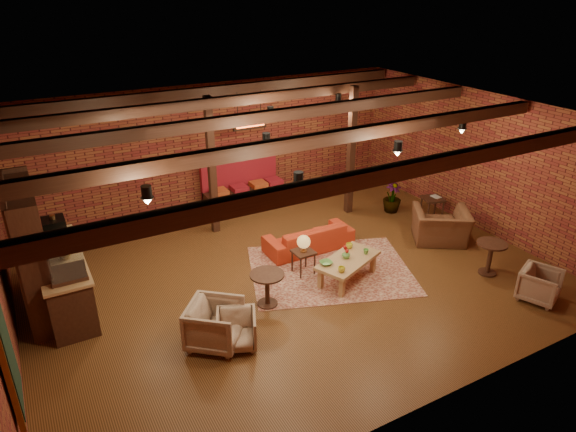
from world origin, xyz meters
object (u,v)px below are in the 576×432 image
armchair_a (215,322)px  sofa (309,237)px  armchair_right (441,221)px  armchair_far (540,283)px  plant_tall (395,166)px  side_table_book (433,199)px  armchair_b (236,328)px  side_table_lamp (304,245)px  round_table_left (267,284)px  round_table_right (491,253)px  coffee_table (347,261)px

armchair_a → sofa: bearing=-15.7°
sofa → armchair_right: size_ratio=1.66×
armchair_far → plant_tall: 4.56m
side_table_book → plant_tall: bearing=128.1°
armchair_b → armchair_far: armchair_far is taller
plant_tall → side_table_lamp: bearing=-156.4°
round_table_left → plant_tall: size_ratio=0.26×
side_table_book → round_table_right: bearing=-108.9°
round_table_left → plant_tall: 5.22m
sofa → armchair_far: 4.65m
side_table_book → plant_tall: plant_tall is taller
armchair_right → round_table_left: bearing=37.5°
coffee_table → armchair_b: 2.82m
round_table_left → side_table_book: 5.48m
side_table_lamp → side_table_book: (4.16, 0.76, -0.15)m
round_table_left → coffee_table: bearing=0.1°
side_table_lamp → armchair_right: armchair_right is taller
round_table_left → sofa: bearing=40.0°
coffee_table → side_table_lamp: (-0.62, 0.65, 0.23)m
sofa → armchair_far: (2.73, -3.76, 0.05)m
coffee_table → round_table_left: (-1.76, -0.00, 0.02)m
round_table_left → plant_tall: bearing=25.2°
round_table_left → round_table_right: round_table_right is taller
armchair_b → side_table_book: bearing=42.7°
side_table_lamp → side_table_book: side_table_lamp is taller
round_table_left → side_table_lamp: bearing=29.6°
sofa → armchair_right: (2.80, -1.12, 0.23)m
side_table_book → armchair_a: bearing=-163.1°
round_table_right → armchair_far: 1.11m
armchair_a → plant_tall: (5.92, 2.78, 0.81)m
armchair_b → plant_tall: size_ratio=0.26×
armchair_right → round_table_right: size_ratio=1.70×
armchair_a → side_table_book: 6.84m
side_table_book → round_table_left: bearing=-165.2°
coffee_table → armchair_a: bearing=-168.8°
armchair_b → side_table_book: size_ratio=1.07×
side_table_lamp → sofa: bearing=53.1°
side_table_lamp → round_table_left: size_ratio=1.30×
side_table_book → round_table_right: (-0.88, -2.58, -0.04)m
side_table_lamp → round_table_right: bearing=-29.1°
sofa → armchair_b: bearing=40.0°
sofa → armchair_a: (-3.01, -2.07, 0.13)m
sofa → side_table_lamp: side_table_lamp is taller
side_table_book → round_table_right: round_table_right is taller
side_table_lamp → plant_tall: size_ratio=0.35×
armchair_a → armchair_b: size_ratio=1.29×
armchair_far → side_table_lamp: bearing=115.7°
side_table_book → armchair_right: bearing=-125.0°
sofa → round_table_left: (-1.77, -1.48, 0.15)m
armchair_a → plant_tall: 6.59m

